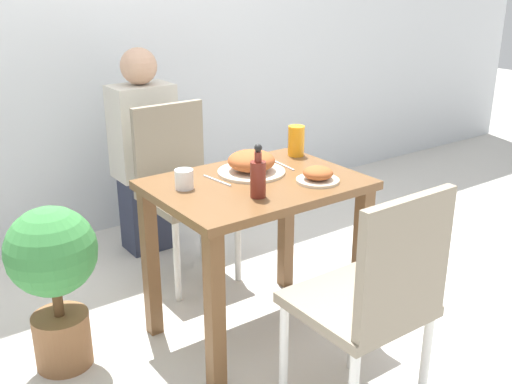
{
  "coord_description": "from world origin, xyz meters",
  "views": [
    {
      "loc": [
        -1.38,
        -1.91,
        1.55
      ],
      "look_at": [
        0.0,
        0.0,
        0.68
      ],
      "focal_mm": 42.0,
      "sensor_mm": 36.0,
      "label": 1
    }
  ],
  "objects_px": {
    "side_plate": "(318,175)",
    "person_figure": "(144,153)",
    "chair_near": "(375,296)",
    "chair_far": "(181,182)",
    "potted_plant_left": "(54,271)",
    "juice_glass": "(296,141)",
    "drink_cup": "(184,179)",
    "food_plate": "(251,163)",
    "sauce_bottle": "(258,177)"
  },
  "relations": [
    {
      "from": "juice_glass",
      "to": "person_figure",
      "type": "height_order",
      "value": "person_figure"
    },
    {
      "from": "juice_glass",
      "to": "drink_cup",
      "type": "bearing_deg",
      "value": -171.69
    },
    {
      "from": "chair_far",
      "to": "potted_plant_left",
      "type": "distance_m",
      "value": 0.93
    },
    {
      "from": "chair_near",
      "to": "chair_far",
      "type": "xyz_separation_m",
      "value": [
        0.04,
        1.41,
        0.0
      ]
    },
    {
      "from": "person_figure",
      "to": "chair_near",
      "type": "bearing_deg",
      "value": -90.89
    },
    {
      "from": "side_plate",
      "to": "sauce_bottle",
      "type": "distance_m",
      "value": 0.31
    },
    {
      "from": "drink_cup",
      "to": "chair_near",
      "type": "bearing_deg",
      "value": -71.19
    },
    {
      "from": "side_plate",
      "to": "potted_plant_left",
      "type": "distance_m",
      "value": 1.13
    },
    {
      "from": "chair_near",
      "to": "potted_plant_left",
      "type": "bearing_deg",
      "value": -51.62
    },
    {
      "from": "side_plate",
      "to": "drink_cup",
      "type": "distance_m",
      "value": 0.55
    },
    {
      "from": "chair_near",
      "to": "sauce_bottle",
      "type": "distance_m",
      "value": 0.63
    },
    {
      "from": "side_plate",
      "to": "sauce_bottle",
      "type": "xyz_separation_m",
      "value": [
        -0.3,
        0.0,
        0.05
      ]
    },
    {
      "from": "chair_far",
      "to": "side_plate",
      "type": "distance_m",
      "value": 0.92
    },
    {
      "from": "side_plate",
      "to": "juice_glass",
      "type": "xyz_separation_m",
      "value": [
        0.17,
        0.35,
        0.04
      ]
    },
    {
      "from": "juice_glass",
      "to": "sauce_bottle",
      "type": "distance_m",
      "value": 0.59
    },
    {
      "from": "juice_glass",
      "to": "person_figure",
      "type": "xyz_separation_m",
      "value": [
        -0.36,
        0.91,
        -0.22
      ]
    },
    {
      "from": "food_plate",
      "to": "side_plate",
      "type": "height_order",
      "value": "food_plate"
    },
    {
      "from": "chair_far",
      "to": "potted_plant_left",
      "type": "xyz_separation_m",
      "value": [
        -0.82,
        -0.43,
        -0.08
      ]
    },
    {
      "from": "side_plate",
      "to": "person_figure",
      "type": "distance_m",
      "value": 1.29
    },
    {
      "from": "side_plate",
      "to": "person_figure",
      "type": "relative_size",
      "value": 0.15
    },
    {
      "from": "food_plate",
      "to": "person_figure",
      "type": "xyz_separation_m",
      "value": [
        -0.03,
        1.01,
        -0.19
      ]
    },
    {
      "from": "chair_near",
      "to": "chair_far",
      "type": "height_order",
      "value": "same"
    },
    {
      "from": "food_plate",
      "to": "juice_glass",
      "type": "xyz_separation_m",
      "value": [
        0.33,
        0.09,
        0.03
      ]
    },
    {
      "from": "drink_cup",
      "to": "sauce_bottle",
      "type": "distance_m",
      "value": 0.31
    },
    {
      "from": "person_figure",
      "to": "food_plate",
      "type": "bearing_deg",
      "value": -88.22
    },
    {
      "from": "food_plate",
      "to": "juice_glass",
      "type": "relative_size",
      "value": 2.06
    },
    {
      "from": "side_plate",
      "to": "sauce_bottle",
      "type": "bearing_deg",
      "value": 179.73
    },
    {
      "from": "chair_near",
      "to": "juice_glass",
      "type": "distance_m",
      "value": 1.02
    },
    {
      "from": "potted_plant_left",
      "to": "chair_far",
      "type": "bearing_deg",
      "value": 27.94
    },
    {
      "from": "food_plate",
      "to": "person_figure",
      "type": "distance_m",
      "value": 1.02
    },
    {
      "from": "juice_glass",
      "to": "sauce_bottle",
      "type": "relative_size",
      "value": 0.67
    },
    {
      "from": "chair_near",
      "to": "sauce_bottle",
      "type": "bearing_deg",
      "value": -80.85
    },
    {
      "from": "juice_glass",
      "to": "potted_plant_left",
      "type": "xyz_separation_m",
      "value": [
        -1.16,
        0.08,
        -0.36
      ]
    },
    {
      "from": "drink_cup",
      "to": "chair_far",
      "type": "bearing_deg",
      "value": 62.93
    },
    {
      "from": "drink_cup",
      "to": "potted_plant_left",
      "type": "bearing_deg",
      "value": 160.32
    },
    {
      "from": "side_plate",
      "to": "drink_cup",
      "type": "bearing_deg",
      "value": 152.73
    },
    {
      "from": "potted_plant_left",
      "to": "person_figure",
      "type": "xyz_separation_m",
      "value": [
        0.8,
        0.83,
        0.15
      ]
    },
    {
      "from": "side_plate",
      "to": "person_figure",
      "type": "bearing_deg",
      "value": 98.51
    },
    {
      "from": "chair_far",
      "to": "person_figure",
      "type": "distance_m",
      "value": 0.4
    },
    {
      "from": "chair_near",
      "to": "side_plate",
      "type": "height_order",
      "value": "chair_near"
    },
    {
      "from": "chair_far",
      "to": "juice_glass",
      "type": "height_order",
      "value": "chair_far"
    },
    {
      "from": "chair_far",
      "to": "sauce_bottle",
      "type": "xyz_separation_m",
      "value": [
        -0.13,
        -0.86,
        0.29
      ]
    },
    {
      "from": "chair_near",
      "to": "food_plate",
      "type": "distance_m",
      "value": 0.84
    },
    {
      "from": "side_plate",
      "to": "drink_cup",
      "type": "relative_size",
      "value": 2.27
    },
    {
      "from": "drink_cup",
      "to": "sauce_bottle",
      "type": "height_order",
      "value": "sauce_bottle"
    },
    {
      "from": "chair_far",
      "to": "sauce_bottle",
      "type": "bearing_deg",
      "value": -98.53
    },
    {
      "from": "person_figure",
      "to": "chair_far",
      "type": "bearing_deg",
      "value": -88.07
    },
    {
      "from": "drink_cup",
      "to": "person_figure",
      "type": "relative_size",
      "value": 0.07
    },
    {
      "from": "chair_far",
      "to": "drink_cup",
      "type": "height_order",
      "value": "chair_far"
    },
    {
      "from": "chair_near",
      "to": "side_plate",
      "type": "distance_m",
      "value": 0.64
    }
  ]
}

